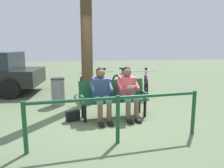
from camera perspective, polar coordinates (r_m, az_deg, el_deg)
The scene contains 12 objects.
ground_plane at distance 4.93m, azimuth -1.73°, elevation -9.68°, with size 40.00×40.00×0.00m, color #566647.
bench at distance 5.07m, azimuth 0.30°, elevation -3.14°, with size 1.64×0.66×0.87m.
person_reading at distance 4.98m, azimuth 4.34°, elevation -1.55°, with size 0.52×0.80×1.20m.
person_companion at distance 4.81m, azimuth -2.85°, elevation -1.98°, with size 0.52×0.80×1.20m.
handbag at distance 4.93m, azimuth -10.47°, elevation -8.38°, with size 0.30×0.14×0.24m, color black.
tree_trunk at distance 6.11m, azimuth -6.84°, elevation 13.41°, with size 0.32×0.32×4.06m, color #4C3823.
litter_bin at distance 6.25m, azimuth -14.28°, elevation -2.00°, with size 0.39×0.39×0.78m.
bicycle_silver at distance 7.32m, azimuth 9.08°, elevation -0.32°, with size 0.60×1.63×0.94m.
bicycle_black at distance 7.27m, azimuth 3.51°, elevation -0.28°, with size 0.72×1.58×0.94m.
bicycle_blue at distance 7.17m, azimuth -1.88°, elevation -0.43°, with size 0.48×1.68×0.94m.
bicycle_green at distance 6.87m, azimuth -7.32°, elevation -0.96°, with size 0.48×1.67×0.94m.
railing_fence at distance 3.65m, azimuth 1.58°, elevation -7.08°, with size 3.05×0.36×0.85m.
Camera 1 is at (0.60, 4.60, 1.67)m, focal length 34.04 mm.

